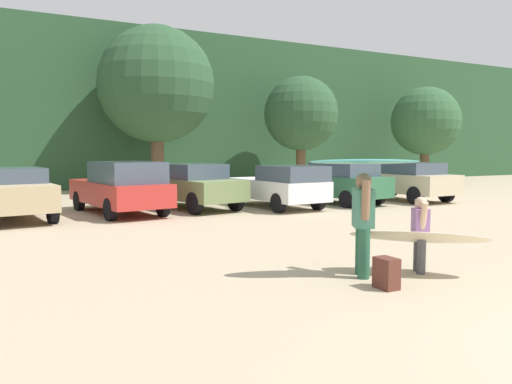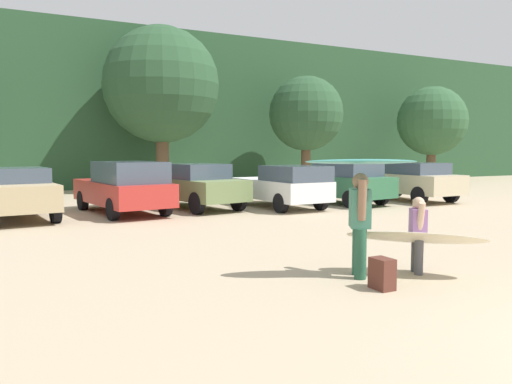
{
  "view_description": "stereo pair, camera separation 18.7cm",
  "coord_description": "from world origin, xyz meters",
  "px_view_note": "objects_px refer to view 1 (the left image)",
  "views": [
    {
      "loc": [
        -5.97,
        -1.68,
        1.98
      ],
      "look_at": [
        -0.75,
        8.19,
        1.05
      ],
      "focal_mm": 35.12,
      "sensor_mm": 36.0,
      "label": 1
    },
    {
      "loc": [
        -5.8,
        -1.76,
        1.98
      ],
      "look_at": [
        -0.75,
        8.19,
        1.05
      ],
      "focal_mm": 35.12,
      "sensor_mm": 36.0,
      "label": 2
    }
  ],
  "objects_px": {
    "parked_car_champagne": "(404,180)",
    "person_adult": "(363,218)",
    "parked_car_forest_green": "(337,182)",
    "surfboard_cream": "(418,237)",
    "parked_car_white": "(280,186)",
    "backpack_dropped": "(386,273)",
    "person_child": "(420,230)",
    "parked_car_red": "(121,187)",
    "surfboard_teal": "(365,162)",
    "parked_car_olive_green": "(194,185)",
    "parked_car_tan": "(13,192)"
  },
  "relations": [
    {
      "from": "parked_car_champagne",
      "to": "person_adult",
      "type": "relative_size",
      "value": 2.69
    },
    {
      "from": "parked_car_forest_green",
      "to": "surfboard_cream",
      "type": "distance_m",
      "value": 10.83
    },
    {
      "from": "parked_car_white",
      "to": "backpack_dropped",
      "type": "xyz_separation_m",
      "value": [
        -3.79,
        -9.42,
        -0.55
      ]
    },
    {
      "from": "parked_car_forest_green",
      "to": "person_child",
      "type": "bearing_deg",
      "value": 141.04
    },
    {
      "from": "parked_car_red",
      "to": "parked_car_forest_green",
      "type": "height_order",
      "value": "parked_car_red"
    },
    {
      "from": "surfboard_teal",
      "to": "parked_car_olive_green",
      "type": "bearing_deg",
      "value": -73.55
    },
    {
      "from": "parked_car_olive_green",
      "to": "parked_car_champagne",
      "type": "relative_size",
      "value": 0.96
    },
    {
      "from": "person_adult",
      "to": "person_child",
      "type": "relative_size",
      "value": 1.32
    },
    {
      "from": "surfboard_cream",
      "to": "person_child",
      "type": "bearing_deg",
      "value": -103.08
    },
    {
      "from": "parked_car_tan",
      "to": "parked_car_olive_green",
      "type": "bearing_deg",
      "value": -94.28
    },
    {
      "from": "person_adult",
      "to": "surfboard_teal",
      "type": "xyz_separation_m",
      "value": [
        -0.1,
        -0.14,
        0.89
      ]
    },
    {
      "from": "parked_car_olive_green",
      "to": "surfboard_teal",
      "type": "height_order",
      "value": "surfboard_teal"
    },
    {
      "from": "parked_car_champagne",
      "to": "person_adult",
      "type": "height_order",
      "value": "person_adult"
    },
    {
      "from": "surfboard_cream",
      "to": "backpack_dropped",
      "type": "bearing_deg",
      "value": 65.73
    },
    {
      "from": "parked_car_champagne",
      "to": "backpack_dropped",
      "type": "bearing_deg",
      "value": 132.58
    },
    {
      "from": "parked_car_white",
      "to": "backpack_dropped",
      "type": "height_order",
      "value": "parked_car_white"
    },
    {
      "from": "person_adult",
      "to": "backpack_dropped",
      "type": "relative_size",
      "value": 3.63
    },
    {
      "from": "parked_car_forest_green",
      "to": "surfboard_teal",
      "type": "distance_m",
      "value": 11.23
    },
    {
      "from": "parked_car_white",
      "to": "parked_car_forest_green",
      "type": "xyz_separation_m",
      "value": [
        2.67,
        0.33,
        0.03
      ]
    },
    {
      "from": "person_child",
      "to": "surfboard_cream",
      "type": "height_order",
      "value": "person_child"
    },
    {
      "from": "parked_car_red",
      "to": "parked_car_white",
      "type": "relative_size",
      "value": 1.15
    },
    {
      "from": "parked_car_tan",
      "to": "surfboard_teal",
      "type": "height_order",
      "value": "surfboard_teal"
    },
    {
      "from": "parked_car_tan",
      "to": "person_child",
      "type": "relative_size",
      "value": 3.35
    },
    {
      "from": "parked_car_champagne",
      "to": "backpack_dropped",
      "type": "xyz_separation_m",
      "value": [
        -9.56,
        -9.44,
        -0.58
      ]
    },
    {
      "from": "parked_car_tan",
      "to": "parked_car_forest_green",
      "type": "distance_m",
      "value": 10.93
    },
    {
      "from": "person_child",
      "to": "surfboard_teal",
      "type": "xyz_separation_m",
      "value": [
        -1.08,
        0.1,
        1.11
      ]
    },
    {
      "from": "parked_car_champagne",
      "to": "surfboard_cream",
      "type": "xyz_separation_m",
      "value": [
        -8.55,
        -9.05,
        -0.2
      ]
    },
    {
      "from": "parked_car_white",
      "to": "person_adult",
      "type": "xyz_separation_m",
      "value": [
        -3.63,
        -8.69,
        0.15
      ]
    },
    {
      "from": "person_child",
      "to": "parked_car_red",
      "type": "bearing_deg",
      "value": -44.66
    },
    {
      "from": "parked_car_white",
      "to": "person_adult",
      "type": "height_order",
      "value": "person_adult"
    },
    {
      "from": "parked_car_red",
      "to": "parked_car_olive_green",
      "type": "bearing_deg",
      "value": -92.96
    },
    {
      "from": "surfboard_teal",
      "to": "surfboard_cream",
      "type": "xyz_separation_m",
      "value": [
        0.94,
        -0.19,
        -1.21
      ]
    },
    {
      "from": "parked_car_white",
      "to": "person_adult",
      "type": "relative_size",
      "value": 2.55
    },
    {
      "from": "parked_car_red",
      "to": "parked_car_olive_green",
      "type": "relative_size",
      "value": 1.13
    },
    {
      "from": "parked_car_red",
      "to": "parked_car_white",
      "type": "bearing_deg",
      "value": -107.77
    },
    {
      "from": "person_adult",
      "to": "parked_car_tan",
      "type": "bearing_deg",
      "value": -33.67
    },
    {
      "from": "parked_car_tan",
      "to": "surfboard_teal",
      "type": "relative_size",
      "value": 2.33
    },
    {
      "from": "person_child",
      "to": "backpack_dropped",
      "type": "height_order",
      "value": "person_child"
    },
    {
      "from": "parked_car_tan",
      "to": "parked_car_forest_green",
      "type": "height_order",
      "value": "parked_car_forest_green"
    },
    {
      "from": "person_child",
      "to": "surfboard_cream",
      "type": "xyz_separation_m",
      "value": [
        -0.13,
        -0.09,
        -0.09
      ]
    },
    {
      "from": "person_child",
      "to": "person_adult",
      "type": "bearing_deg",
      "value": 16.92
    },
    {
      "from": "backpack_dropped",
      "to": "parked_car_forest_green",
      "type": "bearing_deg",
      "value": 56.45
    },
    {
      "from": "parked_car_olive_green",
      "to": "person_child",
      "type": "height_order",
      "value": "parked_car_olive_green"
    },
    {
      "from": "parked_car_red",
      "to": "parked_car_champagne",
      "type": "xyz_separation_m",
      "value": [
        10.97,
        -0.9,
        -0.05
      ]
    },
    {
      "from": "person_child",
      "to": "parked_car_white",
      "type": "bearing_deg",
      "value": -75.71
    },
    {
      "from": "parked_car_olive_green",
      "to": "parked_car_champagne",
      "type": "bearing_deg",
      "value": -108.34
    },
    {
      "from": "parked_car_olive_green",
      "to": "parked_car_champagne",
      "type": "distance_m",
      "value": 8.55
    },
    {
      "from": "parked_car_white",
      "to": "parked_car_champagne",
      "type": "height_order",
      "value": "parked_car_champagne"
    },
    {
      "from": "person_adult",
      "to": "surfboard_cream",
      "type": "distance_m",
      "value": 0.96
    },
    {
      "from": "parked_car_champagne",
      "to": "parked_car_forest_green",
      "type": "bearing_deg",
      "value": 82.26
    }
  ]
}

